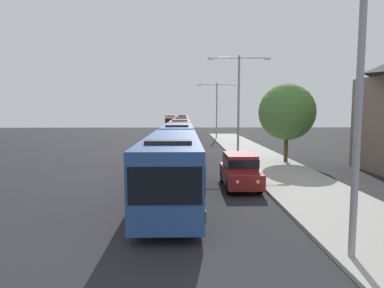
% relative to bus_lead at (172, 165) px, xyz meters
% --- Properties ---
extents(bus_lead, '(2.58, 12.07, 3.21)m').
position_rel_bus_lead_xyz_m(bus_lead, '(0.00, 0.00, 0.00)').
color(bus_lead, '#284C8C').
rests_on(bus_lead, ground_plane).
extents(bus_second_in_line, '(2.58, 11.87, 3.21)m').
position_rel_bus_lead_xyz_m(bus_second_in_line, '(-0.00, 13.19, -0.00)').
color(bus_second_in_line, '#284C8C').
rests_on(bus_second_in_line, ground_plane).
extents(bus_middle, '(2.58, 12.12, 3.21)m').
position_rel_bus_lead_xyz_m(bus_middle, '(0.00, 26.06, 0.00)').
color(bus_middle, maroon).
rests_on(bus_middle, ground_plane).
extents(bus_fourth_in_line, '(2.58, 10.76, 3.21)m').
position_rel_bus_lead_xyz_m(bus_fourth_in_line, '(-0.00, 39.70, -0.00)').
color(bus_fourth_in_line, '#284C8C').
rests_on(bus_fourth_in_line, ground_plane).
extents(bus_rear, '(2.58, 11.19, 3.21)m').
position_rel_bus_lead_xyz_m(bus_rear, '(-0.00, 52.65, -0.00)').
color(bus_rear, maroon).
rests_on(bus_rear, ground_plane).
extents(bus_tail_end, '(2.58, 12.38, 3.21)m').
position_rel_bus_lead_xyz_m(bus_tail_end, '(0.00, 66.06, 0.00)').
color(bus_tail_end, '#33724C').
rests_on(bus_tail_end, ground_plane).
extents(white_suv, '(1.86, 4.57, 1.90)m').
position_rel_bus_lead_xyz_m(white_suv, '(3.70, 2.36, -0.66)').
color(white_suv, maroon).
rests_on(white_suv, ground_plane).
extents(box_truck_oncoming, '(2.35, 7.80, 3.15)m').
position_rel_bus_lead_xyz_m(box_truck_oncoming, '(-3.30, 72.07, 0.02)').
color(box_truck_oncoming, '#B7B7BC').
rests_on(box_truck_oncoming, ground_plane).
extents(streetlamp_near, '(6.48, 0.28, 8.01)m').
position_rel_bus_lead_xyz_m(streetlamp_near, '(5.40, -7.01, 3.42)').
color(streetlamp_near, gray).
rests_on(streetlamp_near, sidewalk).
extents(streetlamp_mid, '(5.57, 0.28, 8.98)m').
position_rel_bus_lead_xyz_m(streetlamp_mid, '(5.40, 13.90, 3.87)').
color(streetlamp_mid, gray).
rests_on(streetlamp_mid, sidewalk).
extents(streetlamp_far, '(5.78, 0.28, 8.24)m').
position_rel_bus_lead_xyz_m(streetlamp_far, '(5.40, 34.81, 3.50)').
color(streetlamp_far, gray).
rests_on(streetlamp_far, sidewalk).
extents(roadside_tree, '(4.56, 4.56, 6.32)m').
position_rel_bus_lead_xyz_m(roadside_tree, '(8.85, 10.91, 2.49)').
color(roadside_tree, '#4C3823').
rests_on(roadside_tree, sidewalk).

